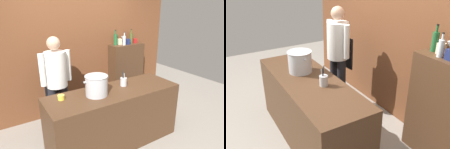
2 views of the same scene
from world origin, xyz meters
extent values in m
plane|color=gray|center=(0.00, 0.00, 0.00)|extent=(8.00, 8.00, 0.00)
cube|color=brown|center=(0.00, 1.40, 1.50)|extent=(4.40, 0.10, 3.00)
cube|color=#472D1C|center=(0.00, 0.00, 0.45)|extent=(2.05, 0.70, 0.90)
cube|color=#472D1C|center=(1.09, 1.19, 0.66)|extent=(0.76, 0.32, 1.31)
cylinder|color=black|center=(-0.52, 0.80, 0.42)|extent=(0.14, 0.14, 0.84)
cylinder|color=black|center=(-0.72, 0.78, 0.42)|extent=(0.14, 0.14, 0.84)
cylinder|color=white|center=(-0.62, 0.79, 1.13)|extent=(0.34, 0.34, 0.58)
cube|color=black|center=(-0.64, 0.97, 0.89)|extent=(0.30, 0.05, 0.52)
cylinder|color=white|center=(-0.40, 0.81, 1.16)|extent=(0.09, 0.09, 0.52)
cylinder|color=white|center=(-0.84, 0.76, 1.16)|extent=(0.09, 0.09, 0.52)
sphere|color=tan|center=(-0.62, 0.79, 1.55)|extent=(0.21, 0.21, 0.21)
cylinder|color=#B7BABF|center=(-0.29, 0.01, 1.04)|extent=(0.31, 0.31, 0.28)
cylinder|color=#B7BABF|center=(-0.29, 0.01, 1.18)|extent=(0.33, 0.33, 0.01)
cube|color=#B7BABF|center=(-0.47, 0.01, 1.13)|extent=(0.04, 0.02, 0.02)
cube|color=#B7BABF|center=(-0.12, 0.01, 1.13)|extent=(0.04, 0.02, 0.02)
cylinder|color=#B7BABF|center=(0.23, 0.09, 0.97)|extent=(0.10, 0.10, 0.13)
cylinder|color=#B7BABF|center=(0.24, 0.07, 1.02)|extent=(0.04, 0.02, 0.19)
cylinder|color=#262626|center=(0.22, 0.09, 1.04)|extent=(0.01, 0.04, 0.23)
cylinder|color=#262626|center=(0.23, 0.08, 1.02)|extent=(0.03, 0.01, 0.21)
cylinder|color=yellow|center=(-0.77, 0.13, 0.93)|extent=(0.09, 0.09, 0.07)
cylinder|color=#475123|center=(1.23, 1.21, 1.42)|extent=(0.08, 0.08, 0.22)
cylinder|color=#475123|center=(1.23, 1.21, 1.57)|extent=(0.03, 0.03, 0.08)
cylinder|color=black|center=(1.23, 1.21, 1.62)|extent=(0.03, 0.03, 0.01)
cylinder|color=#1E592D|center=(0.83, 1.23, 1.43)|extent=(0.08, 0.08, 0.23)
cylinder|color=#1E592D|center=(0.83, 1.23, 1.58)|extent=(0.03, 0.03, 0.08)
cylinder|color=black|center=(0.83, 1.23, 1.63)|extent=(0.03, 0.03, 0.01)
cylinder|color=silver|center=(0.98, 1.13, 1.41)|extent=(0.06, 0.06, 0.19)
cylinder|color=silver|center=(0.98, 1.13, 1.54)|extent=(0.02, 0.02, 0.07)
cylinder|color=black|center=(0.98, 1.13, 1.58)|extent=(0.03, 0.03, 0.01)
cylinder|color=silver|center=(1.02, 1.24, 1.32)|extent=(0.06, 0.06, 0.01)
cylinder|color=silver|center=(1.02, 1.24, 1.36)|extent=(0.01, 0.01, 0.08)
cone|color=silver|center=(1.02, 1.24, 1.44)|extent=(0.08, 0.08, 0.08)
cube|color=beige|center=(0.93, 1.22, 1.38)|extent=(0.08, 0.08, 0.13)
cube|color=navy|center=(1.09, 1.15, 1.37)|extent=(0.08, 0.08, 0.12)
cube|color=red|center=(1.33, 1.21, 1.36)|extent=(0.08, 0.08, 0.10)
camera|label=1|loc=(-1.50, -2.30, 2.10)|focal=32.15mm
camera|label=2|loc=(2.60, -1.11, 2.28)|focal=39.61mm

